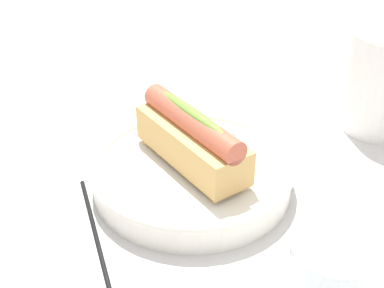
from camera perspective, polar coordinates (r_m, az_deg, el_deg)
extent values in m
plane|color=beige|center=(0.64, -1.75, -4.03)|extent=(2.40, 2.40, 0.00)
cylinder|color=silver|center=(0.63, 0.00, -3.20)|extent=(0.22, 0.22, 0.03)
torus|color=silver|center=(0.62, 0.00, -2.03)|extent=(0.23, 0.23, 0.01)
cube|color=tan|center=(0.60, 0.00, 0.00)|extent=(0.15, 0.06, 0.04)
cylinder|color=#BC563D|center=(0.59, 0.00, 2.28)|extent=(0.15, 0.03, 0.03)
ellipsoid|color=olive|center=(0.58, 0.00, 3.27)|extent=(0.11, 0.02, 0.01)
cylinder|color=white|center=(0.47, 13.67, -14.01)|extent=(0.07, 0.07, 0.09)
cylinder|color=black|center=(0.57, -9.49, -10.03)|extent=(0.21, 0.08, 0.01)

